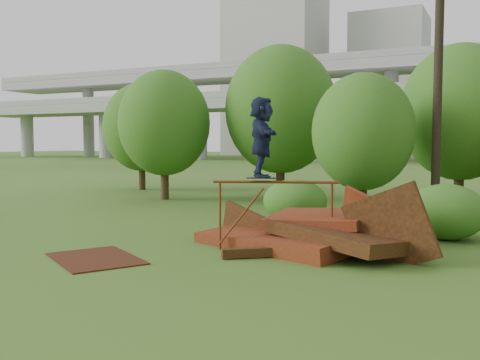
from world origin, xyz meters
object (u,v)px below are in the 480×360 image
at_px(flat_plate, 95,259).
at_px(utility_pole, 438,75).
at_px(scrap_pile, 309,235).
at_px(skater, 262,137).

distance_m(flat_plate, utility_pole, 12.05).
xyz_separation_m(scrap_pile, utility_pole, (2.14, 6.30, 4.32)).
bearing_deg(utility_pole, flat_plate, -122.20).
height_order(skater, flat_plate, skater).
xyz_separation_m(scrap_pile, skater, (-0.94, -0.66, 2.30)).
height_order(scrap_pile, flat_plate, scrap_pile).
xyz_separation_m(skater, flat_plate, (-2.84, -2.45, -2.63)).
distance_m(scrap_pile, utility_pole, 7.93).
relative_size(skater, utility_pole, 0.20).
bearing_deg(flat_plate, skater, 40.80).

